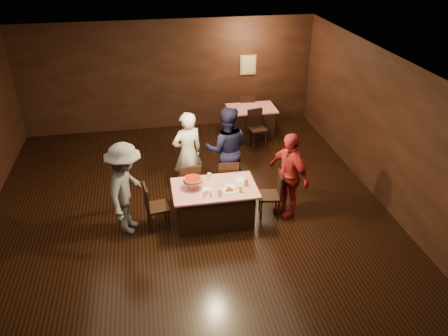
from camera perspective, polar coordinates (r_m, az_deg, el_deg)
The scene contains 23 objects.
room at distance 7.38m, azimuth -4.62°, elevation 5.21°, with size 10.00×10.04×3.02m.
main_table at distance 8.49m, azimuth -1.24°, elevation -4.74°, with size 1.60×1.00×0.77m, color #A20A0B.
back_table at distance 12.12m, azimuth 3.56°, elevation 6.16°, with size 1.30×0.90×0.77m, color #B70C1D.
chair_far_left at distance 9.03m, azimuth -4.52°, elevation -1.89°, with size 0.42×0.42×0.95m, color black.
chair_far_right at distance 9.13m, azimuth 0.47°, elevation -1.42°, with size 0.42×0.42×0.95m, color black.
chair_end_left at distance 8.37m, azimuth -8.72°, elevation -4.94°, with size 0.42×0.42×0.95m, color black.
chair_end_right at distance 8.66m, azimuth 5.97°, elevation -3.48°, with size 0.42×0.42×0.95m, color black.
chair_back_near at distance 11.46m, azimuth 4.40°, elevation 5.21°, with size 0.42×0.42×0.95m, color black.
chair_back_far at distance 12.62m, azimuth 2.93°, elevation 7.59°, with size 0.42×0.42×0.95m, color black.
diner_white_jacket at distance 9.21m, azimuth -4.76°, elevation 1.94°, with size 0.67×0.44×1.84m, color silver.
diner_navy_hoodie at distance 9.27m, azimuth 0.36°, elevation 2.45°, with size 0.92×0.72×1.90m, color black.
diner_grey_knit at distance 8.17m, azimuth -12.65°, elevation -2.68°, with size 1.17×0.67×1.82m, color #58595D.
diner_red_shirt at distance 8.55m, azimuth 8.40°, elevation -0.89°, with size 1.04×0.43×1.77m, color #AD2326.
pizza_stand at distance 8.19m, azimuth -4.10°, elevation -1.54°, with size 0.38×0.38×0.22m.
plate_with_slice at distance 8.16m, azimuth 0.67°, elevation -2.87°, with size 0.25×0.25×0.06m.
plate_empty at distance 8.50m, azimuth 2.23°, elevation -1.61°, with size 0.25×0.25×0.01m, color white.
glass_front_left at distance 8.00m, azimuth -0.57°, elevation -3.19°, with size 0.08×0.08×0.14m, color silver.
glass_front_right at distance 8.11m, azimuth 2.16°, elevation -2.73°, with size 0.08×0.08×0.14m, color silver.
glass_amber at distance 8.31m, azimuth 2.87°, elevation -1.91°, with size 0.08×0.08×0.14m, color #BF7F26.
glass_back at distance 8.50m, azimuth -1.93°, elevation -1.11°, with size 0.08×0.08×0.14m, color silver.
condiments at distance 8.00m, azimuth -2.21°, elevation -3.41°, with size 0.17×0.10×0.09m.
napkin_center at distance 8.33m, azimuth 0.77°, elevation -2.32°, with size 0.16×0.16×0.01m, color white.
napkin_left at distance 8.22m, azimuth -2.24°, elevation -2.80°, with size 0.16×0.16×0.01m, color white.
Camera 1 is at (-0.63, -6.71, 5.14)m, focal length 35.00 mm.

